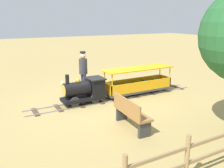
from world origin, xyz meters
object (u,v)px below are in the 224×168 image
conductor_person (83,70)px  passenger_car (138,84)px  park_bench (131,113)px  locomotive (85,90)px

conductor_person → passenger_car: bearing=-117.7°
conductor_person → park_bench: size_ratio=1.23×
locomotive → park_bench: 2.30m
passenger_car → conductor_person: 2.08m
locomotive → passenger_car: bearing=-90.0°
passenger_car → conductor_person: bearing=62.3°
locomotive → passenger_car: size_ratio=0.54×
conductor_person → locomotive: bearing=159.9°
locomotive → passenger_car: (0.00, -2.12, -0.06)m
passenger_car → conductor_person: size_ratio=1.67×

